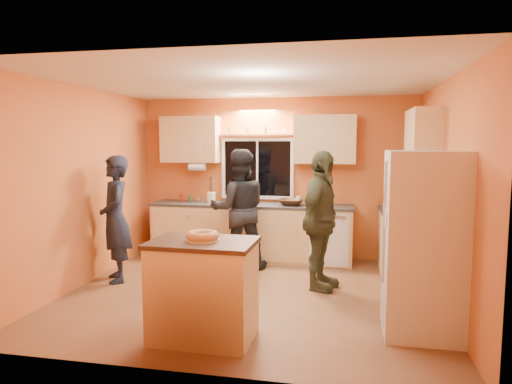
% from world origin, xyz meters
% --- Properties ---
extents(ground, '(4.50, 4.50, 0.00)m').
position_xyz_m(ground, '(0.00, 0.00, 0.00)').
color(ground, brown).
rests_on(ground, ground).
extents(room_shell, '(4.54, 4.04, 2.61)m').
position_xyz_m(room_shell, '(0.12, 0.41, 1.62)').
color(room_shell, '#D86837').
rests_on(room_shell, ground).
extents(back_counter, '(4.23, 0.62, 0.90)m').
position_xyz_m(back_counter, '(0.01, 1.70, 0.45)').
color(back_counter, '#E4C277').
rests_on(back_counter, ground).
extents(right_counter, '(0.62, 1.84, 0.90)m').
position_xyz_m(right_counter, '(1.95, 0.50, 0.45)').
color(right_counter, '#E4C277').
rests_on(right_counter, ground).
extents(refrigerator, '(0.72, 0.70, 1.80)m').
position_xyz_m(refrigerator, '(1.89, -0.80, 0.90)').
color(refrigerator, silver).
rests_on(refrigerator, ground).
extents(island, '(1.00, 0.69, 0.96)m').
position_xyz_m(island, '(-0.17, -1.34, 0.49)').
color(island, '#E4C277').
rests_on(island, ground).
extents(bundt_pastry, '(0.31, 0.31, 0.09)m').
position_xyz_m(bundt_pastry, '(-0.17, -1.34, 1.00)').
color(bundt_pastry, tan).
rests_on(bundt_pastry, island).
extents(person_left, '(0.69, 0.74, 1.71)m').
position_xyz_m(person_left, '(-1.90, 0.20, 0.85)').
color(person_left, black).
rests_on(person_left, ground).
extents(person_center, '(1.03, 0.91, 1.78)m').
position_xyz_m(person_center, '(-0.42, 1.15, 0.89)').
color(person_center, black).
rests_on(person_center, ground).
extents(person_right, '(0.70, 1.12, 1.78)m').
position_xyz_m(person_right, '(0.83, 0.40, 0.89)').
color(person_right, '#383A25').
rests_on(person_right, ground).
extents(mixing_bowl, '(0.47, 0.47, 0.10)m').
position_xyz_m(mixing_bowl, '(0.30, 1.67, 0.95)').
color(mixing_bowl, black).
rests_on(mixing_bowl, back_counter).
extents(utensil_crock, '(0.14, 0.14, 0.17)m').
position_xyz_m(utensil_crock, '(-1.02, 1.73, 0.99)').
color(utensil_crock, beige).
rests_on(utensil_crock, back_counter).
extents(potted_plant, '(0.29, 0.26, 0.30)m').
position_xyz_m(potted_plant, '(1.91, 0.18, 1.05)').
color(potted_plant, gray).
rests_on(potted_plant, right_counter).
extents(red_box, '(0.17, 0.14, 0.07)m').
position_xyz_m(red_box, '(1.90, 1.05, 0.94)').
color(red_box, '#A72B19').
rests_on(red_box, right_counter).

